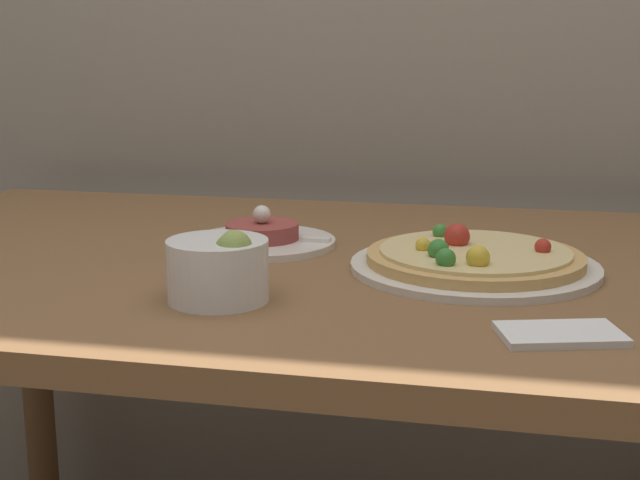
% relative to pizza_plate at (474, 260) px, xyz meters
% --- Properties ---
extents(dining_table, '(1.43, 0.87, 0.73)m').
position_rel_pizza_plate_xyz_m(dining_table, '(-0.23, 0.03, -0.10)').
color(dining_table, brown).
rests_on(dining_table, ground_plane).
extents(pizza_plate, '(0.32, 0.32, 0.06)m').
position_rel_pizza_plate_xyz_m(pizza_plate, '(0.00, 0.00, 0.00)').
color(pizza_plate, silver).
rests_on(pizza_plate, dining_table).
extents(tartare_plate, '(0.21, 0.21, 0.06)m').
position_rel_pizza_plate_xyz_m(tartare_plate, '(-0.31, 0.08, -0.00)').
color(tartare_plate, silver).
rests_on(tartare_plate, dining_table).
extents(small_bowl, '(0.12, 0.12, 0.09)m').
position_rel_pizza_plate_xyz_m(small_bowl, '(-0.28, -0.20, 0.03)').
color(small_bowl, white).
rests_on(small_bowl, dining_table).
extents(napkin, '(0.14, 0.10, 0.01)m').
position_rel_pizza_plate_xyz_m(napkin, '(0.10, -0.25, -0.01)').
color(napkin, white).
rests_on(napkin, dining_table).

